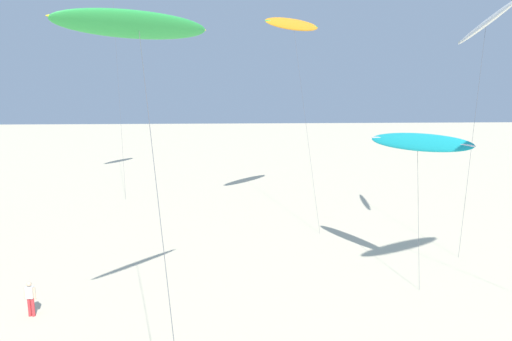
{
  "coord_description": "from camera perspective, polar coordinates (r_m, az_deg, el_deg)",
  "views": [
    {
      "loc": [
        0.6,
        6.32,
        9.66
      ],
      "look_at": [
        1.8,
        24.62,
        6.37
      ],
      "focal_mm": 29.76,
      "sensor_mm": 36.0,
      "label": 1
    }
  ],
  "objects": [
    {
      "name": "person_near_left",
      "position": [
        21.8,
        -28.07,
        -14.81
      ],
      "size": [
        0.51,
        0.24,
        1.62
      ],
      "color": "red",
      "rests_on": "ground"
    },
    {
      "name": "flying_kite_3",
      "position": [
        14.46,
        -15.5,
        18.31
      ],
      "size": [
        4.67,
        10.91,
        12.41
      ],
      "color": "green",
      "rests_on": "ground"
    },
    {
      "name": "flying_kite_0",
      "position": [
        36.01,
        5.05,
        18.97
      ],
      "size": [
        5.78,
        9.9,
        16.01
      ],
      "color": "orange",
      "rests_on": "ground"
    },
    {
      "name": "flying_kite_4",
      "position": [
        30.11,
        28.54,
        17.03
      ],
      "size": [
        2.41,
        7.13,
        15.12
      ],
      "color": "white",
      "rests_on": "ground"
    },
    {
      "name": "flying_kite_1",
      "position": [
        23.68,
        20.88,
        3.61
      ],
      "size": [
        3.83,
        6.02,
        7.81
      ],
      "color": "#19B2B7",
      "rests_on": "ground"
    }
  ]
}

